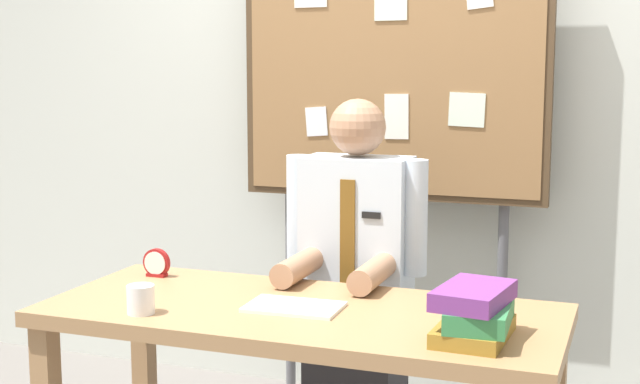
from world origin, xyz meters
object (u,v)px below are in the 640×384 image
object	(u,v)px
person	(356,293)
book_stack	(476,313)
bulletin_board	(392,61)
desk_clock	(156,264)
open_notebook	(294,307)
coffee_mug	(141,299)
desk	(301,336)

from	to	relation	value
person	book_stack	distance (m)	0.92
person	bulletin_board	size ratio (longest dim) A/B	0.64
person	desk_clock	xyz separation A→B (m)	(-0.65, -0.36, 0.14)
desk_clock	bulletin_board	bearing A→B (deg)	52.12
person	desk_clock	distance (m)	0.76
book_stack	open_notebook	bearing A→B (deg)	169.29
person	coffee_mug	xyz separation A→B (m)	(-0.45, -0.80, 0.14)
desk	open_notebook	xyz separation A→B (m)	(-0.02, -0.02, 0.10)
book_stack	desk_clock	size ratio (longest dim) A/B	2.97
book_stack	desk_clock	distance (m)	1.28
bulletin_board	book_stack	distance (m)	1.49
person	desk_clock	bearing A→B (deg)	-150.98
bulletin_board	coffee_mug	xyz separation A→B (m)	(-0.45, -1.28, -0.74)
desk	bulletin_board	distance (m)	1.36
coffee_mug	bulletin_board	bearing A→B (deg)	70.77
desk	open_notebook	bearing A→B (deg)	-130.18
desk_clock	coffee_mug	size ratio (longest dim) A/B	1.14
book_stack	coffee_mug	bearing A→B (deg)	-174.35
desk	person	world-z (taller)	person
desk	book_stack	distance (m)	0.62
desk	open_notebook	distance (m)	0.10
coffee_mug	person	bearing A→B (deg)	60.95
person	coffee_mug	size ratio (longest dim) A/B	15.23
bulletin_board	desk	bearing A→B (deg)	-90.00
bulletin_board	book_stack	bearing A→B (deg)	-63.69
open_notebook	person	bearing A→B (deg)	88.35
bulletin_board	coffee_mug	world-z (taller)	bulletin_board
desk	person	size ratio (longest dim) A/B	1.21
coffee_mug	desk	bearing A→B (deg)	27.77
person	bulletin_board	bearing A→B (deg)	90.00
person	book_stack	xyz separation A→B (m)	(0.58, -0.70, 0.17)
open_notebook	desk_clock	world-z (taller)	desk_clock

